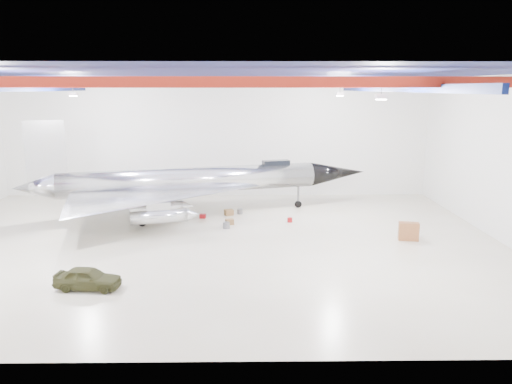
{
  "coord_description": "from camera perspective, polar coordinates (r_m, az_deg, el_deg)",
  "views": [
    {
      "loc": [
        3.18,
        -32.13,
        10.12
      ],
      "look_at": [
        3.63,
        2.0,
        3.0
      ],
      "focal_mm": 35.0,
      "sensor_mm": 36.0,
      "label": 1
    }
  ],
  "objects": [
    {
      "name": "wall_right",
      "position": [
        36.56,
        26.7,
        3.26
      ],
      "size": [
        0.0,
        30.0,
        30.0
      ],
      "primitive_type": "plane",
      "rotation": [
        1.57,
        0.0,
        -1.57
      ],
      "color": "silver",
      "rests_on": "floor"
    },
    {
      "name": "wall_back",
      "position": [
        47.46,
        -4.62,
        6.16
      ],
      "size": [
        40.0,
        0.0,
        40.0
      ],
      "primitive_type": "plane",
      "rotation": [
        1.57,
        0.0,
        0.0
      ],
      "color": "silver",
      "rests_on": "floor"
    },
    {
      "name": "crate_ply",
      "position": [
        40.11,
        -12.73,
        -2.83
      ],
      "size": [
        0.66,
        0.57,
        0.41
      ],
      "primitive_type": "cube",
      "rotation": [
        0.0,
        0.0,
        0.18
      ],
      "color": "olive",
      "rests_on": "floor"
    },
    {
      "name": "spares_box",
      "position": [
        40.98,
        -1.85,
        -2.23
      ],
      "size": [
        0.56,
        0.56,
        0.41
      ],
      "primitive_type": "cylinder",
      "rotation": [
        0.0,
        0.0,
        -0.29
      ],
      "color": "#59595B",
      "rests_on": "floor"
    },
    {
      "name": "oil_barrel",
      "position": [
        37.84,
        -3.03,
        -3.43
      ],
      "size": [
        0.7,
        0.63,
        0.41
      ],
      "primitive_type": "cube",
      "rotation": [
        0.0,
        0.0,
        0.31
      ],
      "color": "olive",
      "rests_on": "floor"
    },
    {
      "name": "ceiling_structure",
      "position": [
        32.29,
        -6.55,
        12.06
      ],
      "size": [
        39.5,
        29.5,
        1.08
      ],
      "color": "maroon",
      "rests_on": "ceiling"
    },
    {
      "name": "parts_bin",
      "position": [
        40.58,
        -3.11,
        -2.34
      ],
      "size": [
        0.82,
        0.75,
        0.46
      ],
      "primitive_type": "cube",
      "rotation": [
        0.0,
        0.0,
        0.4
      ],
      "color": "olive",
      "rests_on": "floor"
    },
    {
      "name": "engine_drum",
      "position": [
        36.85,
        -3.41,
        -3.82
      ],
      "size": [
        0.62,
        0.62,
        0.45
      ],
      "primitive_type": "cylinder",
      "rotation": [
        0.0,
        0.0,
        -0.26
      ],
      "color": "#59595B",
      "rests_on": "floor"
    },
    {
      "name": "jet_aircraft",
      "position": [
        40.59,
        -7.48,
        0.96
      ],
      "size": [
        28.25,
        19.98,
        7.83
      ],
      "rotation": [
        0.0,
        0.0,
        0.25
      ],
      "color": "silver",
      "rests_on": "floor"
    },
    {
      "name": "floor",
      "position": [
        33.83,
        -6.14,
        -5.7
      ],
      "size": [
        40.0,
        40.0,
        0.0
      ],
      "primitive_type": "plane",
      "color": "beige",
      "rests_on": "ground"
    },
    {
      "name": "toolbox_red",
      "position": [
        39.86,
        -6.11,
        -2.75
      ],
      "size": [
        0.52,
        0.44,
        0.33
      ],
      "primitive_type": "cube",
      "rotation": [
        0.0,
        0.0,
        -0.13
      ],
      "color": "maroon",
      "rests_on": "floor"
    },
    {
      "name": "tool_chest",
      "position": [
        38.57,
        3.88,
        -3.19
      ],
      "size": [
        0.48,
        0.48,
        0.35
      ],
      "primitive_type": "cylinder",
      "rotation": [
        0.0,
        0.0,
        -0.29
      ],
      "color": "maroon",
      "rests_on": "floor"
    },
    {
      "name": "ceiling",
      "position": [
        32.3,
        -6.58,
        13.26
      ],
      "size": [
        40.0,
        40.0,
        0.0
      ],
      "primitive_type": "plane",
      "rotation": [
        3.14,
        0.0,
        0.0
      ],
      "color": "#0A0F38",
      "rests_on": "wall_back"
    },
    {
      "name": "desk",
      "position": [
        35.45,
        17.04,
        -4.32
      ],
      "size": [
        1.44,
        0.92,
        1.22
      ],
      "primitive_type": "cube",
      "rotation": [
        0.0,
        0.0,
        -0.2
      ],
      "color": "brown",
      "rests_on": "floor"
    },
    {
      "name": "jeep",
      "position": [
        27.33,
        -18.67,
        -9.31
      ],
      "size": [
        3.51,
        1.7,
        1.16
      ],
      "primitive_type": "imported",
      "rotation": [
        0.0,
        0.0,
        1.47
      ],
      "color": "#39391C",
      "rests_on": "floor"
    }
  ]
}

